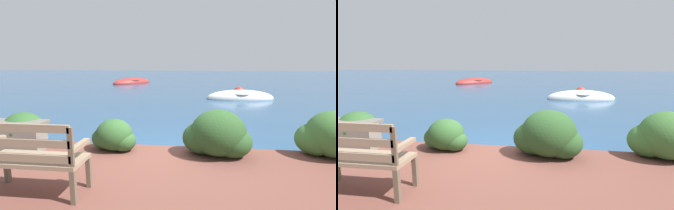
% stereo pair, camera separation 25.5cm
% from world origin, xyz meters
% --- Properties ---
extents(ground_plane, '(80.00, 80.00, 0.00)m').
position_xyz_m(ground_plane, '(0.00, 0.00, 0.00)').
color(ground_plane, navy).
extents(park_bench, '(1.21, 0.48, 0.93)m').
position_xyz_m(park_bench, '(-1.40, -2.02, 0.70)').
color(park_bench, brown).
rests_on(park_bench, patio_terrace).
extents(hedge_clump_far_left, '(0.97, 0.70, 0.66)m').
position_xyz_m(hedge_clump_far_left, '(-2.71, -0.37, 0.51)').
color(hedge_clump_far_left, '#2D5628').
rests_on(hedge_clump_far_left, patio_terrace).
extents(hedge_clump_left, '(0.84, 0.61, 0.57)m').
position_xyz_m(hedge_clump_left, '(-0.96, -0.35, 0.47)').
color(hedge_clump_left, '#2D5628').
rests_on(hedge_clump_left, patio_terrace).
extents(hedge_clump_centre, '(1.18, 0.85, 0.80)m').
position_xyz_m(hedge_clump_centre, '(0.88, -0.40, 0.57)').
color(hedge_clump_centre, '#284C23').
rests_on(hedge_clump_centre, patio_terrace).
extents(hedge_clump_right, '(1.17, 0.84, 0.79)m').
position_xyz_m(hedge_clump_right, '(2.81, -0.24, 0.56)').
color(hedge_clump_right, '#38662D').
rests_on(hedge_clump_right, patio_terrace).
extents(rowboat_nearest, '(3.21, 1.36, 0.78)m').
position_xyz_m(rowboat_nearest, '(2.48, 7.80, 0.07)').
color(rowboat_nearest, silver).
rests_on(rowboat_nearest, ground_plane).
extents(rowboat_mid, '(3.14, 3.34, 0.79)m').
position_xyz_m(rowboat_mid, '(-4.69, 15.30, 0.07)').
color(rowboat_mid, '#9E2D28').
rests_on(rowboat_mid, ground_plane).
extents(mooring_buoy, '(0.61, 0.61, 0.56)m').
position_xyz_m(mooring_buoy, '(2.75, 9.99, 0.10)').
color(mooring_buoy, red).
rests_on(mooring_buoy, ground_plane).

